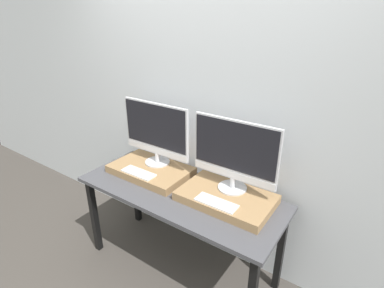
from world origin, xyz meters
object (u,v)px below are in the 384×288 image
object	(u,v)px
monitor_left	(156,132)
keyboard_left	(139,173)
monitor_right	(234,153)
keyboard_right	(216,203)

from	to	relation	value
monitor_left	keyboard_left	size ratio (longest dim) A/B	2.18
keyboard_left	monitor_right	world-z (taller)	monitor_right
monitor_right	keyboard_left	bearing A→B (deg)	-162.29
keyboard_left	keyboard_right	world-z (taller)	same
monitor_right	keyboard_right	xyz separation A→B (m)	(0.00, -0.23, -0.28)
keyboard_left	monitor_right	size ratio (longest dim) A/B	0.46
keyboard_right	monitor_left	bearing A→B (deg)	162.29
monitor_left	keyboard_right	distance (m)	0.81
keyboard_left	keyboard_right	xyz separation A→B (m)	(0.73, 0.00, 0.00)
keyboard_right	monitor_right	bearing A→B (deg)	90.00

